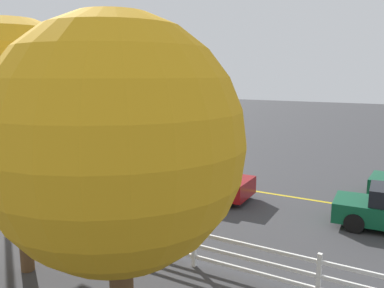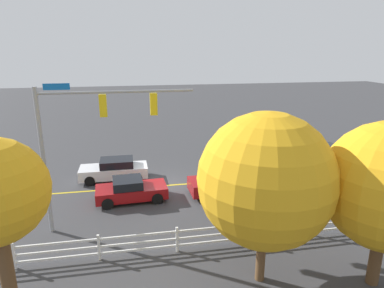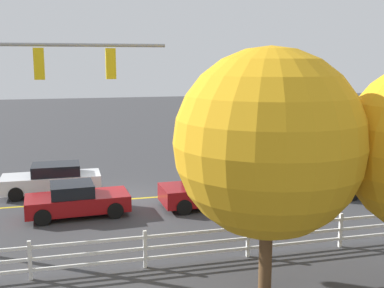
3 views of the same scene
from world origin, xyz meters
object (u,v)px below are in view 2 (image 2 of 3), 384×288
(car_0, at_px, (339,174))
(car_1, at_px, (320,155))
(tree_0, at_px, (266,180))
(car_2, at_px, (224,183))
(car_3, at_px, (115,170))
(car_4, at_px, (131,190))

(car_0, xyz_separation_m, car_1, (-0.94, -3.92, 0.01))
(tree_0, bearing_deg, car_2, -96.14)
(car_2, bearing_deg, car_0, -1.81)
(car_2, height_order, tree_0, tree_0)
(car_2, bearing_deg, car_3, 149.61)
(car_2, relative_size, tree_0, 0.67)
(car_1, xyz_separation_m, car_3, (15.14, 0.42, 0.00))
(car_3, height_order, tree_0, tree_0)
(car_1, distance_m, car_3, 15.15)
(car_0, height_order, car_4, car_0)
(car_3, relative_size, car_4, 1.08)
(car_3, distance_m, tree_0, 13.15)
(car_1, relative_size, tree_0, 0.73)
(car_2, distance_m, tree_0, 8.57)
(car_2, relative_size, car_4, 1.06)
(car_0, relative_size, car_1, 0.97)
(car_0, bearing_deg, car_1, 73.25)
(car_4, bearing_deg, car_1, 11.97)
(car_4, height_order, tree_0, tree_0)
(car_1, bearing_deg, car_3, 3.82)
(car_2, xyz_separation_m, car_4, (5.53, -0.07, -0.04))
(car_0, height_order, car_3, car_0)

